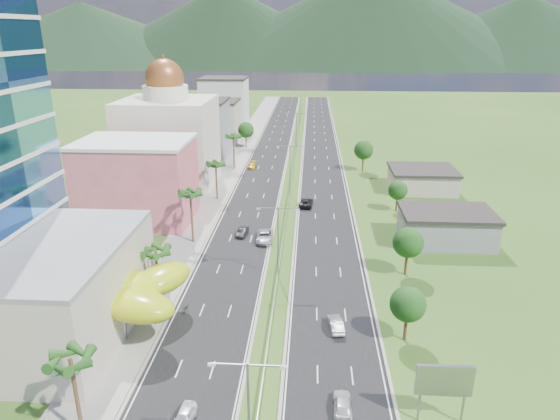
# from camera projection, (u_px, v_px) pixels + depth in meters

# --- Properties ---
(ground) EXTENTS (500.00, 500.00, 0.00)m
(ground) POSITION_uv_depth(u_px,v_px,m) (273.00, 313.00, 64.68)
(ground) COLOR #2D5119
(ground) RESTS_ON ground
(road_left) EXTENTS (11.00, 260.00, 0.04)m
(road_left) POSITION_uv_depth(u_px,v_px,m) (271.00, 152.00, 149.56)
(road_left) COLOR black
(road_left) RESTS_ON ground
(road_right) EXTENTS (11.00, 260.00, 0.04)m
(road_right) POSITION_uv_depth(u_px,v_px,m) (321.00, 153.00, 148.68)
(road_right) COLOR black
(road_right) RESTS_ON ground
(sidewalk_left) EXTENTS (7.00, 260.00, 0.12)m
(sidewalk_left) POSITION_uv_depth(u_px,v_px,m) (239.00, 151.00, 150.10)
(sidewalk_left) COLOR gray
(sidewalk_left) RESTS_ON ground
(median_guardrail) EXTENTS (0.10, 216.06, 0.76)m
(median_guardrail) POSITION_uv_depth(u_px,v_px,m) (293.00, 166.00, 132.02)
(median_guardrail) COLOR gray
(median_guardrail) RESTS_ON ground
(streetlight_median_a) EXTENTS (6.04, 0.25, 11.00)m
(streetlight_median_a) POSITION_uv_depth(u_px,v_px,m) (248.00, 408.00, 38.92)
(streetlight_median_a) COLOR gray
(streetlight_median_a) RESTS_ON ground
(streetlight_median_b) EXTENTS (6.04, 0.25, 11.00)m
(streetlight_median_b) POSITION_uv_depth(u_px,v_px,m) (278.00, 235.00, 71.76)
(streetlight_median_b) COLOR gray
(streetlight_median_b) RESTS_ON ground
(streetlight_median_c) EXTENTS (6.04, 0.25, 11.00)m
(streetlight_median_c) POSITION_uv_depth(u_px,v_px,m) (290.00, 164.00, 109.30)
(streetlight_median_c) COLOR gray
(streetlight_median_c) RESTS_ON ground
(streetlight_median_d) EXTENTS (6.04, 0.25, 11.00)m
(streetlight_median_d) POSITION_uv_depth(u_px,v_px,m) (296.00, 127.00, 151.52)
(streetlight_median_d) COLOR gray
(streetlight_median_d) RESTS_ON ground
(streetlight_median_e) EXTENTS (6.04, 0.25, 11.00)m
(streetlight_median_e) POSITION_uv_depth(u_px,v_px,m) (300.00, 106.00, 193.74)
(streetlight_median_e) COLOR gray
(streetlight_median_e) RESTS_ON ground
(mall_podium) EXTENTS (30.00, 24.00, 11.00)m
(mall_podium) POSITION_uv_depth(u_px,v_px,m) (0.00, 290.00, 59.04)
(mall_podium) COLOR #B4A594
(mall_podium) RESTS_ON ground
(lime_canopy) EXTENTS (18.00, 15.00, 7.40)m
(lime_canopy) POSITION_uv_depth(u_px,v_px,m) (106.00, 289.00, 60.39)
(lime_canopy) COLOR #ABBB12
(lime_canopy) RESTS_ON ground
(pink_shophouse) EXTENTS (20.00, 15.00, 15.00)m
(pink_shophouse) POSITION_uv_depth(u_px,v_px,m) (137.00, 182.00, 93.78)
(pink_shophouse) COLOR #C35065
(pink_shophouse) RESTS_ON ground
(domed_building) EXTENTS (20.00, 20.00, 28.70)m
(domed_building) POSITION_uv_depth(u_px,v_px,m) (169.00, 137.00, 114.05)
(domed_building) COLOR beige
(domed_building) RESTS_ON ground
(midrise_grey) EXTENTS (16.00, 15.00, 16.00)m
(midrise_grey) POSITION_uv_depth(u_px,v_px,m) (198.00, 131.00, 138.59)
(midrise_grey) COLOR gray
(midrise_grey) RESTS_ON ground
(midrise_beige) EXTENTS (16.00, 15.00, 13.00)m
(midrise_beige) POSITION_uv_depth(u_px,v_px,m) (213.00, 123.00, 159.75)
(midrise_beige) COLOR #B4A594
(midrise_beige) RESTS_ON ground
(midrise_white) EXTENTS (16.00, 15.00, 18.00)m
(midrise_white) POSITION_uv_depth(u_px,v_px,m) (225.00, 105.00, 180.48)
(midrise_white) COLOR silver
(midrise_white) RESTS_ON ground
(billboard) EXTENTS (5.20, 0.35, 6.20)m
(billboard) POSITION_uv_depth(u_px,v_px,m) (444.00, 382.00, 45.29)
(billboard) COLOR gray
(billboard) RESTS_ON ground
(shed_near) EXTENTS (15.00, 10.00, 5.00)m
(shed_near) POSITION_uv_depth(u_px,v_px,m) (446.00, 228.00, 85.65)
(shed_near) COLOR gray
(shed_near) RESTS_ON ground
(shed_far) EXTENTS (14.00, 12.00, 4.40)m
(shed_far) POSITION_uv_depth(u_px,v_px,m) (422.00, 180.00, 113.79)
(shed_far) COLOR #B4A594
(shed_far) RESTS_ON ground
(palm_tree_a) EXTENTS (3.60, 3.60, 9.10)m
(palm_tree_a) POSITION_uv_depth(u_px,v_px,m) (71.00, 363.00, 42.21)
(palm_tree_a) COLOR #47301C
(palm_tree_a) RESTS_ON ground
(palm_tree_b) EXTENTS (3.60, 3.60, 8.10)m
(palm_tree_b) POSITION_uv_depth(u_px,v_px,m) (156.00, 254.00, 65.06)
(palm_tree_b) COLOR #47301C
(palm_tree_b) RESTS_ON ground
(palm_tree_c) EXTENTS (3.60, 3.60, 9.60)m
(palm_tree_c) POSITION_uv_depth(u_px,v_px,m) (190.00, 195.00, 83.33)
(palm_tree_c) COLOR #47301C
(palm_tree_c) RESTS_ON ground
(palm_tree_d) EXTENTS (3.60, 3.60, 8.60)m
(palm_tree_d) POSITION_uv_depth(u_px,v_px,m) (216.00, 166.00, 105.24)
(palm_tree_d) COLOR #47301C
(palm_tree_d) RESTS_ON ground
(palm_tree_e) EXTENTS (3.60, 3.60, 9.40)m
(palm_tree_e) POSITION_uv_depth(u_px,v_px,m) (233.00, 138.00, 128.43)
(palm_tree_e) COLOR #47301C
(palm_tree_e) RESTS_ON ground
(leafy_tree_lfar) EXTENTS (4.90, 4.90, 8.05)m
(leafy_tree_lfar) POSITION_uv_depth(u_px,v_px,m) (246.00, 130.00, 152.82)
(leafy_tree_lfar) COLOR #47301C
(leafy_tree_lfar) RESTS_ON ground
(leafy_tree_ra) EXTENTS (4.20, 4.20, 6.90)m
(leafy_tree_ra) POSITION_uv_depth(u_px,v_px,m) (408.00, 304.00, 57.43)
(leafy_tree_ra) COLOR #47301C
(leafy_tree_ra) RESTS_ON ground
(leafy_tree_rb) EXTENTS (4.55, 4.55, 7.47)m
(leafy_tree_rb) POSITION_uv_depth(u_px,v_px,m) (408.00, 243.00, 73.07)
(leafy_tree_rb) COLOR #47301C
(leafy_tree_rb) RESTS_ON ground
(leafy_tree_rc) EXTENTS (3.85, 3.85, 6.33)m
(leafy_tree_rc) POSITION_uv_depth(u_px,v_px,m) (398.00, 190.00, 99.44)
(leafy_tree_rc) COLOR #47301C
(leafy_tree_rc) RESTS_ON ground
(leafy_tree_rd) EXTENTS (4.90, 4.90, 8.05)m
(leafy_tree_rd) POSITION_uv_depth(u_px,v_px,m) (364.00, 150.00, 127.41)
(leafy_tree_rd) COLOR #47301C
(leafy_tree_rd) RESTS_ON ground
(mountain_ridge) EXTENTS (860.00, 140.00, 90.00)m
(mountain_ridge) POSITION_uv_depth(u_px,v_px,m) (370.00, 67.00, 483.41)
(mountain_ridge) COLOR black
(mountain_ridge) RESTS_ON ground
(car_white_near_left) EXTENTS (1.91, 4.12, 1.37)m
(car_white_near_left) POSITION_uv_depth(u_px,v_px,m) (184.00, 418.00, 46.21)
(car_white_near_left) COLOR white
(car_white_near_left) RESTS_ON road_left
(car_dark_left) EXTENTS (1.97, 4.18, 1.32)m
(car_dark_left) POSITION_uv_depth(u_px,v_px,m) (242.00, 232.00, 88.66)
(car_dark_left) COLOR black
(car_dark_left) RESTS_ON road_left
(car_silver_mid_left) EXTENTS (2.96, 6.03, 1.65)m
(car_silver_mid_left) POSITION_uv_depth(u_px,v_px,m) (265.00, 236.00, 86.29)
(car_silver_mid_left) COLOR #A4A6AC
(car_silver_mid_left) RESTS_ON road_left
(car_yellow_far_left) EXTENTS (2.07, 4.88, 1.40)m
(car_yellow_far_left) POSITION_uv_depth(u_px,v_px,m) (252.00, 165.00, 132.09)
(car_yellow_far_left) COLOR gold
(car_yellow_far_left) RESTS_ON road_left
(car_white_near_right) EXTENTS (1.78, 4.38, 1.49)m
(car_white_near_right) POSITION_uv_depth(u_px,v_px,m) (343.00, 404.00, 47.74)
(car_white_near_right) COLOR silver
(car_white_near_right) RESTS_ON road_right
(car_silver_right) EXTENTS (2.10, 4.56, 1.45)m
(car_silver_right) POSITION_uv_depth(u_px,v_px,m) (336.00, 324.00, 60.85)
(car_silver_right) COLOR #979B9E
(car_silver_right) RESTS_ON road_right
(car_dark_far_right) EXTENTS (3.02, 5.72, 1.53)m
(car_dark_far_right) POSITION_uv_depth(u_px,v_px,m) (306.00, 203.00, 103.40)
(car_dark_far_right) COLOR black
(car_dark_far_right) RESTS_ON road_right
(motorcycle) EXTENTS (0.62, 1.89, 1.20)m
(motorcycle) POSITION_uv_depth(u_px,v_px,m) (186.00, 307.00, 64.75)
(motorcycle) COLOR black
(motorcycle) RESTS_ON road_left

